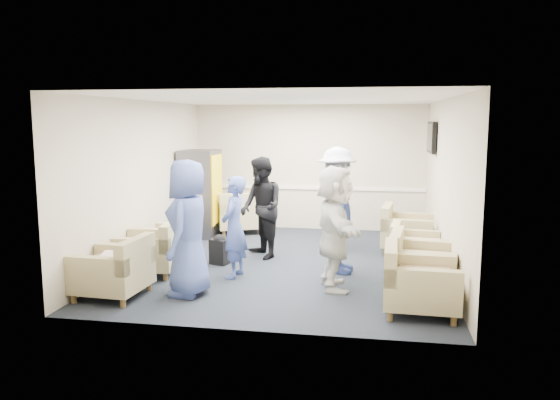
% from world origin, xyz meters
% --- Properties ---
extents(floor, '(6.00, 6.00, 0.00)m').
position_xyz_m(floor, '(0.00, 0.00, 0.00)').
color(floor, black).
rests_on(floor, ground).
extents(ceiling, '(6.00, 6.00, 0.00)m').
position_xyz_m(ceiling, '(0.00, 0.00, 2.70)').
color(ceiling, white).
rests_on(ceiling, back_wall).
extents(back_wall, '(5.00, 0.02, 2.70)m').
position_xyz_m(back_wall, '(0.00, 3.00, 1.35)').
color(back_wall, beige).
rests_on(back_wall, floor).
extents(front_wall, '(5.00, 0.02, 2.70)m').
position_xyz_m(front_wall, '(0.00, -3.00, 1.35)').
color(front_wall, beige).
rests_on(front_wall, floor).
extents(left_wall, '(0.02, 6.00, 2.70)m').
position_xyz_m(left_wall, '(-2.50, 0.00, 1.35)').
color(left_wall, beige).
rests_on(left_wall, floor).
extents(right_wall, '(0.02, 6.00, 2.70)m').
position_xyz_m(right_wall, '(2.50, 0.00, 1.35)').
color(right_wall, beige).
rests_on(right_wall, floor).
extents(chair_rail, '(4.98, 0.04, 0.06)m').
position_xyz_m(chair_rail, '(0.00, 2.98, 0.90)').
color(chair_rail, white).
rests_on(chair_rail, back_wall).
extents(tv, '(0.10, 1.00, 0.58)m').
position_xyz_m(tv, '(2.44, 1.80, 2.05)').
color(tv, black).
rests_on(tv, right_wall).
extents(armchair_left_near, '(0.93, 0.93, 0.70)m').
position_xyz_m(armchair_left_near, '(-2.00, -2.13, 0.35)').
color(armchair_left_near, tan).
rests_on(armchair_left_near, floor).
extents(armchair_left_mid, '(0.96, 0.96, 0.70)m').
position_xyz_m(armchair_left_mid, '(-1.96, -0.97, 0.35)').
color(armchair_left_mid, tan).
rests_on(armchair_left_mid, floor).
extents(armchair_left_far, '(0.84, 0.84, 0.64)m').
position_xyz_m(armchair_left_far, '(-1.89, -0.14, 0.32)').
color(armchair_left_far, tan).
rests_on(armchair_left_far, floor).
extents(armchair_right_near, '(0.93, 0.93, 0.72)m').
position_xyz_m(armchair_right_near, '(1.93, -2.06, 0.36)').
color(armchair_right_near, tan).
rests_on(armchair_right_near, floor).
extents(armchair_right_midnear, '(0.98, 0.98, 0.70)m').
position_xyz_m(armchair_right_midnear, '(2.03, -1.14, 0.35)').
color(armchair_right_midnear, tan).
rests_on(armchair_right_midnear, floor).
extents(armchair_right_midfar, '(0.84, 0.84, 0.61)m').
position_xyz_m(armchair_right_midfar, '(2.03, 0.06, 0.31)').
color(armchair_right_midfar, tan).
rests_on(armchair_right_midfar, floor).
extents(armchair_right_far, '(0.99, 0.99, 0.72)m').
position_xyz_m(armchair_right_far, '(1.96, 1.18, 0.36)').
color(armchair_right_far, tan).
rests_on(armchair_right_far, floor).
extents(armchair_corner, '(1.24, 1.24, 0.75)m').
position_xyz_m(armchair_corner, '(-1.40, 2.30, 0.37)').
color(armchair_corner, tan).
rests_on(armchair_corner, floor).
extents(vending_machine, '(0.72, 0.84, 1.77)m').
position_xyz_m(vending_machine, '(-2.09, 1.86, 0.88)').
color(vending_machine, '#504F57').
rests_on(vending_machine, floor).
extents(backpack, '(0.34, 0.29, 0.50)m').
position_xyz_m(backpack, '(-1.10, -0.25, 0.26)').
color(backpack, black).
rests_on(backpack, floor).
extents(pillow, '(0.45, 0.53, 0.13)m').
position_xyz_m(pillow, '(-2.01, -2.13, 0.53)').
color(pillow, silver).
rests_on(pillow, armchair_left_near).
extents(person_front_left, '(0.59, 0.91, 1.85)m').
position_xyz_m(person_front_left, '(-1.06, -1.85, 0.92)').
color(person_front_left, '#455AA6').
rests_on(person_front_left, floor).
extents(person_mid_left, '(0.43, 0.60, 1.54)m').
position_xyz_m(person_mid_left, '(-0.66, -0.94, 0.77)').
color(person_mid_left, '#455AA6').
rests_on(person_mid_left, floor).
extents(person_back_left, '(1.03, 1.08, 1.75)m').
position_xyz_m(person_back_left, '(-0.50, 0.31, 0.88)').
color(person_back_left, black).
rests_on(person_back_left, floor).
extents(person_back_right, '(1.07, 1.39, 1.89)m').
position_xyz_m(person_back_right, '(0.74, 1.11, 0.94)').
color(person_back_right, silver).
rests_on(person_back_right, floor).
extents(person_mid_right, '(0.43, 0.91, 1.51)m').
position_xyz_m(person_mid_right, '(0.92, -0.42, 0.75)').
color(person_mid_right, '#455AA6').
rests_on(person_mid_right, floor).
extents(person_front_right, '(0.81, 1.69, 1.75)m').
position_xyz_m(person_front_right, '(0.87, -1.25, 0.87)').
color(person_front_right, silver).
rests_on(person_front_right, floor).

